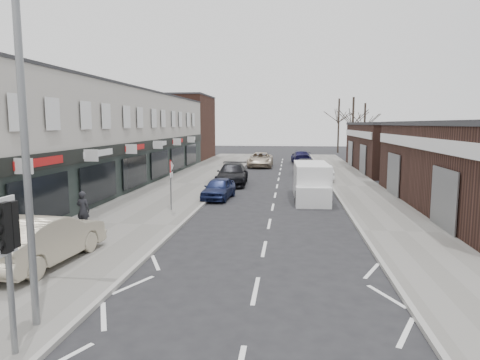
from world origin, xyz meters
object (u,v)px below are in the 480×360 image
(parked_car_right_c, at_px, (301,157))
(parked_car_left_c, at_px, (260,160))
(traffic_light, at_px, (6,239))
(parked_car_left_a, at_px, (219,188))
(parked_car_right_b, at_px, (305,165))
(parked_car_right_a, at_px, (322,173))
(warning_sign, at_px, (171,170))
(street_lamp, at_px, (31,122))
(white_van, at_px, (311,183))
(parked_car_left_b, at_px, (232,174))
(pedestrian, at_px, (83,210))
(sedan_on_pavement, at_px, (44,239))

(parked_car_right_c, bearing_deg, parked_car_left_c, 45.52)
(traffic_light, bearing_deg, parked_car_left_c, 86.70)
(parked_car_left_a, height_order, parked_car_right_b, parked_car_right_b)
(parked_car_left_c, distance_m, parked_car_right_a, 12.15)
(warning_sign, distance_m, parked_car_right_a, 15.99)
(street_lamp, bearing_deg, parked_car_right_a, 72.94)
(parked_car_left_a, bearing_deg, white_van, 10.02)
(traffic_light, xyz_separation_m, white_van, (6.62, 18.73, -1.38))
(parked_car_left_b, xyz_separation_m, parked_car_right_c, (5.60, 18.61, -0.06))
(traffic_light, height_order, parked_car_right_a, traffic_light)
(warning_sign, height_order, white_van, warning_sign)
(parked_car_left_b, relative_size, parked_car_right_c, 1.09)
(street_lamp, distance_m, warning_sign, 13.04)
(white_van, height_order, parked_car_right_c, white_van)
(white_van, height_order, parked_car_right_b, white_van)
(parked_car_left_b, relative_size, parked_car_right_b, 1.22)
(pedestrian, distance_m, parked_car_left_a, 9.57)
(parked_car_right_b, bearing_deg, traffic_light, 74.44)
(traffic_light, relative_size, street_lamp, 0.39)
(parked_car_left_b, bearing_deg, parked_car_right_b, 51.38)
(parked_car_left_b, xyz_separation_m, parked_car_left_c, (1.20, 13.59, -0.02))
(parked_car_right_c, bearing_deg, parked_car_right_a, 91.50)
(traffic_light, relative_size, parked_car_left_c, 0.56)
(warning_sign, relative_size, parked_car_right_b, 0.61)
(traffic_light, bearing_deg, white_van, 70.53)
(parked_car_left_c, bearing_deg, parked_car_right_b, -52.39)
(warning_sign, bearing_deg, parked_car_right_a, 57.05)
(parked_car_right_a, bearing_deg, parked_car_right_c, -88.83)
(parked_car_left_c, relative_size, parked_car_right_a, 1.39)
(warning_sign, distance_m, white_van, 8.84)
(parked_car_left_c, bearing_deg, warning_sign, -97.30)
(traffic_light, relative_size, sedan_on_pavement, 0.64)
(pedestrian, height_order, parked_car_left_c, pedestrian)
(parked_car_left_a, relative_size, parked_car_right_c, 0.77)
(warning_sign, relative_size, sedan_on_pavement, 0.56)
(sedan_on_pavement, bearing_deg, traffic_light, 120.39)
(traffic_light, distance_m, pedestrian, 10.46)
(parked_car_left_c, xyz_separation_m, parked_car_right_c, (4.40, 5.02, -0.04))
(warning_sign, relative_size, pedestrian, 1.67)
(parked_car_left_b, height_order, parked_car_right_a, parked_car_left_b)
(traffic_light, xyz_separation_m, sedan_on_pavement, (-2.48, 5.22, -1.50))
(street_lamp, xyz_separation_m, parked_car_left_a, (1.13, 17.01, -3.97))
(white_van, height_order, pedestrian, white_van)
(warning_sign, bearing_deg, parked_car_right_b, 67.88)
(parked_car_right_b, xyz_separation_m, parked_car_right_c, (-0.09, 10.78, -0.03))
(traffic_light, relative_size, parked_car_right_b, 0.70)
(street_lamp, distance_m, parked_car_left_c, 37.16)
(white_van, distance_m, parked_car_left_a, 5.66)
(sedan_on_pavement, xyz_separation_m, parked_car_right_b, (9.16, 27.12, -0.15))
(sedan_on_pavement, relative_size, parked_car_right_c, 0.96)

